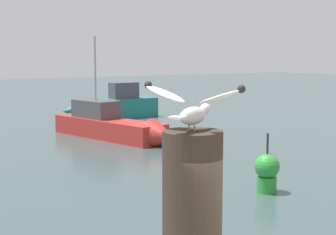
% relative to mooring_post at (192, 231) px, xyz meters
% --- Properties ---
extents(mooring_post, '(0.34, 0.34, 1.15)m').
position_rel_mooring_post_xyz_m(mooring_post, '(0.00, 0.00, 0.00)').
color(mooring_post, '#382D23').
rests_on(mooring_post, harbor_quay).
extents(seagull, '(0.38, 0.62, 0.27)m').
position_rel_mooring_post_xyz_m(seagull, '(0.00, 0.00, 0.71)').
color(seagull, '#C67260').
rests_on(seagull, mooring_post).
extents(boat_red, '(2.33, 6.06, 3.87)m').
position_rel_mooring_post_xyz_m(boat_red, '(7.00, 14.43, -1.61)').
color(boat_red, '#B72D28').
rests_on(boat_red, ground_plane).
extents(boat_teal, '(4.81, 1.35, 1.70)m').
position_rel_mooring_post_xyz_m(boat_teal, '(9.46, 19.71, -1.50)').
color(boat_teal, '#1E7075').
rests_on(boat_teal, ground_plane).
extents(channel_buoy, '(0.56, 0.56, 1.33)m').
position_rel_mooring_post_xyz_m(channel_buoy, '(6.40, 6.05, -1.60)').
color(channel_buoy, green).
rests_on(channel_buoy, ground_plane).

